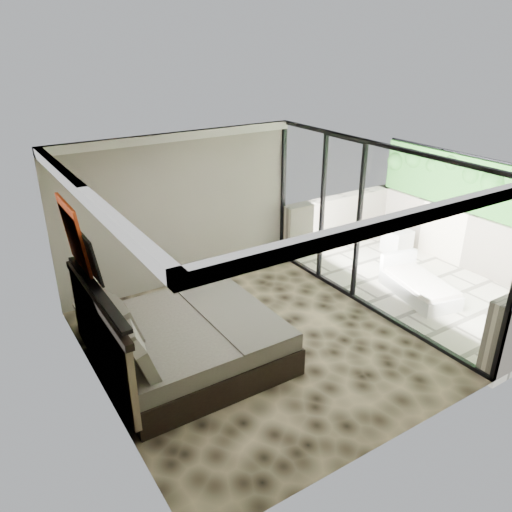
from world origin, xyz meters
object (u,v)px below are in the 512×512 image
bed (183,340)px  ottoman (397,241)px  nightstand (95,321)px  table_lamp (85,281)px  lounger (418,286)px

bed → ottoman: (5.56, 1.19, -0.14)m
ottoman → bed: bearing=-167.9°
bed → nightstand: (-0.83, 1.42, -0.14)m
table_lamp → ottoman: bearing=-2.2°
nightstand → ottoman: 6.40m
nightstand → lounger: lounger is taller
nightstand → ottoman: (6.39, -0.23, 0.00)m
bed → nightstand: bearing=120.4°
bed → nightstand: bed is taller
bed → ottoman: bed is taller
bed → nightstand: size_ratio=4.96×
nightstand → table_lamp: (-0.05, 0.03, 0.70)m
bed → table_lamp: bed is taller
table_lamp → ottoman: size_ratio=1.36×
nightstand → bed: bearing=-67.6°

